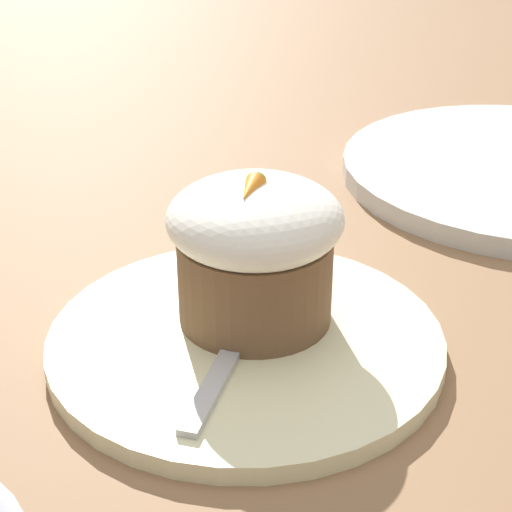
{
  "coord_description": "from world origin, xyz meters",
  "views": [
    {
      "loc": [
        0.36,
        0.12,
        0.25
      ],
      "look_at": [
        -0.02,
        0.0,
        0.05
      ],
      "focal_mm": 60.0,
      "sensor_mm": 36.0,
      "label": 1
    }
  ],
  "objects": [
    {
      "name": "spoon",
      "position": [
        0.01,
        -0.0,
        0.01
      ],
      "size": [
        0.12,
        0.04,
        0.01
      ],
      "color": "#B7B7BC",
      "rests_on": "dessert_plate"
    },
    {
      "name": "carrot_cake",
      "position": [
        -0.02,
        0.0,
        0.05
      ],
      "size": [
        0.09,
        0.09,
        0.08
      ],
      "color": "brown",
      "rests_on": "dessert_plate"
    },
    {
      "name": "ground_plane",
      "position": [
        0.0,
        0.0,
        0.0
      ],
      "size": [
        4.0,
        4.0,
        0.0
      ],
      "primitive_type": "plane",
      "color": "#846042"
    },
    {
      "name": "dessert_plate",
      "position": [
        0.0,
        0.0,
        0.01
      ],
      "size": [
        0.21,
        0.21,
        0.01
      ],
      "color": "beige",
      "rests_on": "ground_plane"
    }
  ]
}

